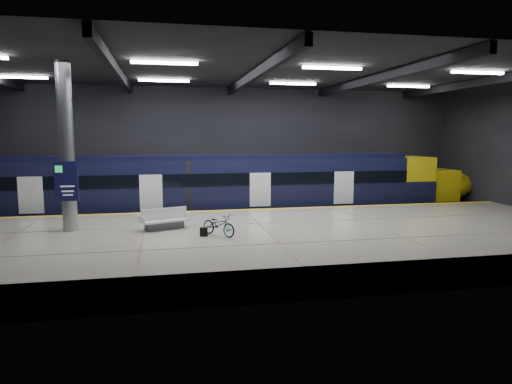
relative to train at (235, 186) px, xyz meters
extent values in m
plane|color=black|center=(0.04, -5.50, -2.06)|extent=(30.00, 30.00, 0.00)
cube|color=black|center=(0.04, 2.50, 1.94)|extent=(30.00, 0.10, 8.00)
cube|color=black|center=(0.04, -13.50, 1.94)|extent=(30.00, 0.10, 8.00)
cube|color=black|center=(0.04, -5.50, 5.94)|extent=(30.00, 16.00, 0.10)
cube|color=black|center=(-5.96, -5.50, 5.69)|extent=(0.25, 16.00, 0.40)
cube|color=black|center=(0.04, -5.50, 5.69)|extent=(0.25, 16.00, 0.40)
cube|color=black|center=(6.04, -5.50, 5.69)|extent=(0.25, 16.00, 0.40)
cube|color=black|center=(12.04, -5.50, 5.69)|extent=(0.25, 16.00, 0.40)
cube|color=white|center=(-3.96, -7.50, 5.82)|extent=(2.60, 0.18, 0.10)
cube|color=white|center=(3.04, -7.50, 5.82)|extent=(2.60, 0.18, 0.10)
cube|color=white|center=(10.04, -7.50, 5.82)|extent=(2.60, 0.18, 0.10)
cube|color=white|center=(-10.96, -1.50, 5.82)|extent=(2.60, 0.18, 0.10)
cube|color=white|center=(-3.96, -1.50, 5.82)|extent=(2.60, 0.18, 0.10)
cube|color=white|center=(3.04, -1.50, 5.82)|extent=(2.60, 0.18, 0.10)
cube|color=white|center=(10.04, -1.50, 5.82)|extent=(2.60, 0.18, 0.10)
cube|color=#B8AB9B|center=(0.04, -8.00, -1.51)|extent=(30.00, 11.00, 1.10)
cube|color=gold|center=(0.04, -2.75, -0.95)|extent=(30.00, 0.40, 0.01)
cube|color=gray|center=(0.04, -0.72, -1.98)|extent=(30.00, 0.08, 0.16)
cube|color=gray|center=(0.04, 0.72, -1.98)|extent=(30.00, 0.08, 0.16)
cube|color=black|center=(-1.80, 0.00, -1.51)|extent=(24.00, 2.58, 0.80)
cube|color=black|center=(-1.80, 0.00, 0.27)|extent=(24.00, 2.80, 2.75)
cube|color=black|center=(-1.80, 0.00, 1.76)|extent=(24.00, 2.30, 0.24)
cube|color=black|center=(-1.80, -1.41, 0.54)|extent=(24.00, 0.04, 0.70)
cube|color=white|center=(1.20, -1.41, -0.06)|extent=(1.20, 0.05, 1.90)
cube|color=yellow|center=(11.20, 0.00, 0.27)|extent=(2.00, 2.80, 2.75)
ellipsoid|color=yellow|center=(13.80, 0.00, -0.21)|extent=(3.60, 2.52, 1.90)
cube|color=black|center=(11.50, 0.00, 0.44)|extent=(1.60, 2.38, 0.80)
cube|color=#595B60|center=(-4.13, -7.02, -0.81)|extent=(1.65, 1.01, 0.30)
cube|color=white|center=(-4.13, -7.02, -0.58)|extent=(2.14, 1.47, 0.08)
cube|color=white|center=(-4.13, -7.02, -0.31)|extent=(1.88, 0.76, 0.49)
cube|color=white|center=(-5.05, -7.36, -0.46)|extent=(0.35, 0.81, 0.30)
cube|color=white|center=(-3.20, -6.68, -0.46)|extent=(0.35, 0.81, 0.30)
imported|color=#99999E|center=(-2.02, -8.71, -0.52)|extent=(1.50, 1.66, 0.87)
cube|color=black|center=(-2.62, -8.71, -0.78)|extent=(0.30, 0.19, 0.35)
cylinder|color=#9EA0A5|center=(-7.96, -6.50, 2.49)|extent=(0.60, 0.60, 6.90)
cube|color=#10103B|center=(-7.96, -6.92, 1.14)|extent=(0.90, 0.12, 1.60)
camera|label=1|loc=(-4.11, -26.32, 2.97)|focal=32.00mm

